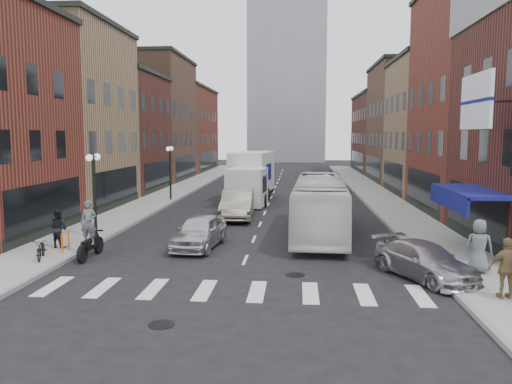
% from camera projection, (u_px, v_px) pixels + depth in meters
% --- Properties ---
extents(ground, '(160.00, 160.00, 0.00)m').
position_uv_depth(ground, '(243.00, 266.00, 19.00)').
color(ground, black).
rests_on(ground, ground).
extents(sidewalk_left, '(3.00, 74.00, 0.15)m').
position_uv_depth(sidewalk_left, '(170.00, 194.00, 41.47)').
color(sidewalk_left, gray).
rests_on(sidewalk_left, ground).
extents(sidewalk_right, '(3.00, 74.00, 0.15)m').
position_uv_depth(sidewalk_right, '(377.00, 196.00, 40.08)').
color(sidewalk_right, gray).
rests_on(sidewalk_right, ground).
extents(curb_left, '(0.20, 74.00, 0.16)m').
position_uv_depth(curb_left, '(188.00, 195.00, 41.36)').
color(curb_left, gray).
rests_on(curb_left, ground).
extents(curb_right, '(0.20, 74.00, 0.16)m').
position_uv_depth(curb_right, '(358.00, 197.00, 40.21)').
color(curb_right, gray).
rests_on(curb_right, ground).
extents(crosswalk_stripes, '(12.00, 2.20, 0.01)m').
position_uv_depth(crosswalk_stripes, '(232.00, 291.00, 16.03)').
color(crosswalk_stripes, silver).
rests_on(crosswalk_stripes, ground).
extents(bldg_left_mid_a, '(10.30, 10.20, 12.30)m').
position_uv_depth(bldg_left_mid_a, '(43.00, 117.00, 33.38)').
color(bldg_left_mid_a, '#9A7755').
rests_on(bldg_left_mid_a, ground).
extents(bldg_left_mid_b, '(10.30, 10.20, 10.30)m').
position_uv_depth(bldg_left_mid_b, '(101.00, 133.00, 43.40)').
color(bldg_left_mid_b, '#482119').
rests_on(bldg_left_mid_b, ground).
extents(bldg_left_far_a, '(10.30, 12.20, 13.30)m').
position_uv_depth(bldg_left_far_a, '(140.00, 119.00, 54.12)').
color(bldg_left_far_a, brown).
rests_on(bldg_left_far_a, ground).
extents(bldg_left_far_b, '(10.30, 16.20, 11.30)m').
position_uv_depth(bldg_left_far_b, '(173.00, 130.00, 68.09)').
color(bldg_left_far_b, maroon).
rests_on(bldg_left_far_b, ground).
extents(bldg_right_mid_a, '(10.30, 10.20, 14.30)m').
position_uv_depth(bldg_right_mid_a, '(508.00, 100.00, 30.81)').
color(bldg_right_mid_a, maroon).
rests_on(bldg_right_mid_a, ground).
extents(bldg_right_mid_b, '(10.30, 10.20, 11.30)m').
position_uv_depth(bldg_right_mid_b, '(456.00, 126.00, 40.88)').
color(bldg_right_mid_b, '#9A7755').
rests_on(bldg_right_mid_b, ground).
extents(bldg_right_far_a, '(10.30, 12.20, 12.30)m').
position_uv_depth(bldg_right_far_a, '(423.00, 123.00, 51.72)').
color(bldg_right_far_a, brown).
rests_on(bldg_right_far_a, ground).
extents(bldg_right_far_b, '(10.30, 16.20, 10.30)m').
position_uv_depth(bldg_right_far_b, '(396.00, 133.00, 65.69)').
color(bldg_right_far_b, '#482119').
rests_on(bldg_right_far_b, ground).
extents(awning_blue, '(1.80, 5.00, 0.78)m').
position_uv_depth(awning_blue, '(465.00, 193.00, 20.45)').
color(awning_blue, navy).
rests_on(awning_blue, ground).
extents(billboard_sign, '(1.52, 3.00, 3.70)m').
position_uv_depth(billboard_sign, '(478.00, 103.00, 18.09)').
color(billboard_sign, black).
rests_on(billboard_sign, ground).
extents(distant_tower, '(14.00, 14.00, 50.00)m').
position_uv_depth(distant_tower, '(288.00, 27.00, 93.34)').
color(distant_tower, '#9399A0').
rests_on(distant_tower, ground).
extents(streetlamp_near, '(0.32, 1.22, 4.11)m').
position_uv_depth(streetlamp_near, '(94.00, 180.00, 23.24)').
color(streetlamp_near, black).
rests_on(streetlamp_near, ground).
extents(streetlamp_far, '(0.32, 1.22, 4.11)m').
position_uv_depth(streetlamp_far, '(170.00, 163.00, 37.10)').
color(streetlamp_far, black).
rests_on(streetlamp_far, ground).
extents(bike_rack, '(0.08, 0.68, 0.80)m').
position_uv_depth(bike_rack, '(65.00, 242.00, 20.85)').
color(bike_rack, '#D8590C').
rests_on(bike_rack, sidewalk_left).
extents(box_truck, '(3.21, 8.69, 3.68)m').
position_uv_depth(box_truck, '(251.00, 178.00, 37.03)').
color(box_truck, silver).
rests_on(box_truck, ground).
extents(motorcycle_rider, '(0.66, 2.34, 2.38)m').
position_uv_depth(motorcycle_rider, '(89.00, 231.00, 20.11)').
color(motorcycle_rider, black).
rests_on(motorcycle_rider, ground).
extents(transit_bus, '(2.93, 10.68, 2.95)m').
position_uv_depth(transit_bus, '(320.00, 206.00, 24.86)').
color(transit_bus, silver).
rests_on(transit_bus, ground).
extents(sedan_left_near, '(2.19, 4.46, 1.46)m').
position_uv_depth(sedan_left_near, '(199.00, 231.00, 22.08)').
color(sedan_left_near, silver).
rests_on(sedan_left_near, ground).
extents(sedan_left_far, '(2.06, 5.26, 1.71)m').
position_uv_depth(sedan_left_far, '(237.00, 204.00, 29.75)').
color(sedan_left_far, '#A9A489').
rests_on(sedan_left_far, ground).
extents(curb_car, '(3.53, 4.64, 1.25)m').
position_uv_depth(curb_car, '(424.00, 261.00, 17.36)').
color(curb_car, '#A8A7AC').
rests_on(curb_car, ground).
extents(parked_bicycle, '(1.04, 1.64, 0.82)m').
position_uv_depth(parked_bicycle, '(41.00, 249.00, 19.50)').
color(parked_bicycle, black).
rests_on(parked_bicycle, sidewalk_left).
extents(ped_left_solo, '(0.92, 0.69, 1.68)m').
position_uv_depth(ped_left_solo, '(58.00, 228.00, 21.43)').
color(ped_left_solo, black).
rests_on(ped_left_solo, sidewalk_left).
extents(ped_right_b, '(1.09, 0.57, 1.83)m').
position_uv_depth(ped_right_b, '(507.00, 268.00, 14.77)').
color(ped_right_b, olive).
rests_on(ped_right_b, sidewalk_right).
extents(ped_right_c, '(1.04, 0.79, 1.92)m').
position_uv_depth(ped_right_c, '(479.00, 246.00, 17.50)').
color(ped_right_c, slate).
rests_on(ped_right_c, sidewalk_right).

